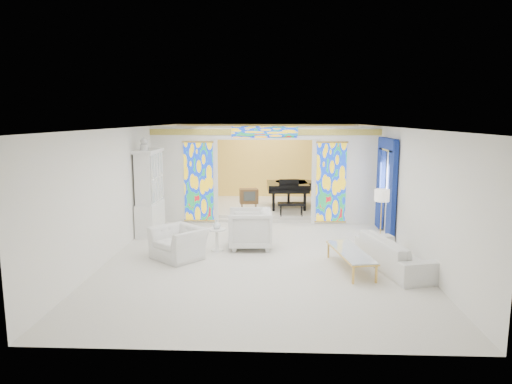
{
  "coord_description": "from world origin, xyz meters",
  "views": [
    {
      "loc": [
        0.3,
        -11.95,
        3.24
      ],
      "look_at": [
        -0.19,
        0.2,
        1.26
      ],
      "focal_mm": 32.0,
      "sensor_mm": 36.0,
      "label": 1
    }
  ],
  "objects_px": {
    "china_cabinet": "(150,192)",
    "sofa": "(396,253)",
    "armchair_left": "(179,243)",
    "tv_console": "(249,196)",
    "coffee_table": "(351,252)",
    "grand_piano": "(291,187)",
    "armchair_right": "(250,229)"
  },
  "relations": [
    {
      "from": "coffee_table",
      "to": "sofa",
      "type": "bearing_deg",
      "value": 5.05
    },
    {
      "from": "armchair_left",
      "to": "armchair_right",
      "type": "xyz_separation_m",
      "value": [
        1.61,
        0.93,
        0.13
      ]
    },
    {
      "from": "armchair_left",
      "to": "grand_piano",
      "type": "height_order",
      "value": "grand_piano"
    },
    {
      "from": "grand_piano",
      "to": "tv_console",
      "type": "relative_size",
      "value": 3.79
    },
    {
      "from": "armchair_right",
      "to": "sofa",
      "type": "bearing_deg",
      "value": 62.24
    },
    {
      "from": "armchair_left",
      "to": "sofa",
      "type": "xyz_separation_m",
      "value": [
        4.86,
        -0.56,
        -0.02
      ]
    },
    {
      "from": "coffee_table",
      "to": "tv_console",
      "type": "bearing_deg",
      "value": 114.38
    },
    {
      "from": "armchair_left",
      "to": "grand_piano",
      "type": "bearing_deg",
      "value": 103.82
    },
    {
      "from": "sofa",
      "to": "coffee_table",
      "type": "distance_m",
      "value": 1.0
    },
    {
      "from": "china_cabinet",
      "to": "coffee_table",
      "type": "bearing_deg",
      "value": -29.98
    },
    {
      "from": "armchair_left",
      "to": "coffee_table",
      "type": "xyz_separation_m",
      "value": [
        3.87,
        -0.64,
        0.01
      ]
    },
    {
      "from": "armchair_left",
      "to": "grand_piano",
      "type": "distance_m",
      "value": 6.17
    },
    {
      "from": "armchair_right",
      "to": "sofa",
      "type": "distance_m",
      "value": 3.58
    },
    {
      "from": "sofa",
      "to": "tv_console",
      "type": "distance_m",
      "value": 6.49
    },
    {
      "from": "armchair_left",
      "to": "tv_console",
      "type": "relative_size",
      "value": 1.59
    },
    {
      "from": "china_cabinet",
      "to": "coffee_table",
      "type": "distance_m",
      "value": 6.02
    },
    {
      "from": "coffee_table",
      "to": "grand_piano",
      "type": "distance_m",
      "value": 6.24
    },
    {
      "from": "armchair_right",
      "to": "grand_piano",
      "type": "height_order",
      "value": "grand_piano"
    },
    {
      "from": "grand_piano",
      "to": "tv_console",
      "type": "xyz_separation_m",
      "value": [
        -1.43,
        -0.58,
        -0.25
      ]
    },
    {
      "from": "armchair_right",
      "to": "china_cabinet",
      "type": "bearing_deg",
      "value": -118.99
    },
    {
      "from": "armchair_left",
      "to": "coffee_table",
      "type": "relative_size",
      "value": 0.58
    },
    {
      "from": "coffee_table",
      "to": "armchair_right",
      "type": "bearing_deg",
      "value": 145.12
    },
    {
      "from": "armchair_right",
      "to": "coffee_table",
      "type": "height_order",
      "value": "armchair_right"
    },
    {
      "from": "coffee_table",
      "to": "armchair_left",
      "type": "bearing_deg",
      "value": 170.54
    },
    {
      "from": "sofa",
      "to": "tv_console",
      "type": "height_order",
      "value": "tv_console"
    },
    {
      "from": "armchair_right",
      "to": "grand_piano",
      "type": "xyz_separation_m",
      "value": [
        1.18,
        4.54,
        0.39
      ]
    },
    {
      "from": "sofa",
      "to": "grand_piano",
      "type": "bearing_deg",
      "value": 5.23
    },
    {
      "from": "china_cabinet",
      "to": "sofa",
      "type": "height_order",
      "value": "china_cabinet"
    },
    {
      "from": "coffee_table",
      "to": "grand_piano",
      "type": "relative_size",
      "value": 0.72
    },
    {
      "from": "armchair_right",
      "to": "tv_console",
      "type": "relative_size",
      "value": 1.53
    },
    {
      "from": "tv_console",
      "to": "armchair_left",
      "type": "bearing_deg",
      "value": -114.62
    },
    {
      "from": "grand_piano",
      "to": "armchair_right",
      "type": "bearing_deg",
      "value": -108.03
    }
  ]
}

